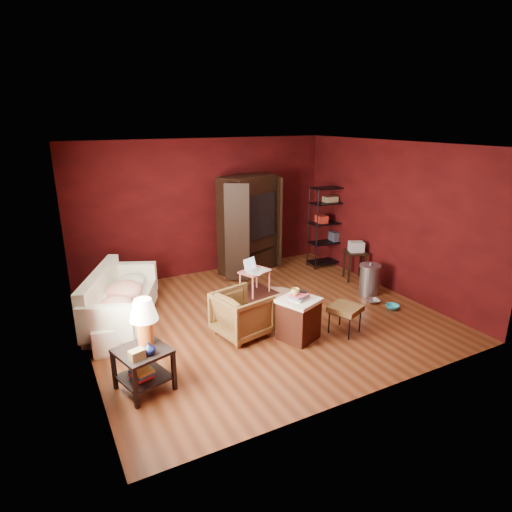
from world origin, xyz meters
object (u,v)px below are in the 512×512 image
(laptop_desk, at_px, (255,273))
(side_table, at_px, (143,336))
(sofa, at_px, (117,303))
(hamper, at_px, (298,318))
(tv_armoire, at_px, (249,223))
(armchair, at_px, (242,312))
(wire_shelving, at_px, (329,223))

(laptop_desk, bearing_deg, side_table, -163.97)
(laptop_desk, bearing_deg, sofa, 161.13)
(side_table, height_order, laptop_desk, side_table)
(hamper, xyz_separation_m, tv_armoire, (0.70, 3.01, 0.74))
(sofa, height_order, hamper, sofa)
(tv_armoire, bearing_deg, hamper, -125.06)
(armchair, bearing_deg, side_table, 99.46)
(armchair, distance_m, wire_shelving, 3.79)
(wire_shelving, bearing_deg, tv_armoire, 168.87)
(tv_armoire, bearing_deg, side_table, -155.82)
(armchair, distance_m, hamper, 0.85)
(hamper, distance_m, wire_shelving, 3.58)
(sofa, distance_m, side_table, 1.85)
(hamper, height_order, wire_shelving, wire_shelving)
(armchair, height_order, tv_armoire, tv_armoire)
(side_table, bearing_deg, laptop_desk, 37.61)
(sofa, xyz_separation_m, side_table, (-0.01, -1.83, 0.29))
(side_table, distance_m, tv_armoire, 4.37)
(side_table, distance_m, laptop_desk, 3.20)
(armchair, xyz_separation_m, tv_armoire, (1.39, 2.51, 0.69))
(side_table, relative_size, laptop_desk, 1.67)
(hamper, height_order, laptop_desk, hamper)
(hamper, bearing_deg, sofa, 143.66)
(laptop_desk, bearing_deg, armchair, -145.98)
(armchair, xyz_separation_m, wire_shelving, (3.14, 2.03, 0.59))
(sofa, height_order, wire_shelving, wire_shelving)
(hamper, bearing_deg, armchair, 144.09)
(sofa, distance_m, laptop_desk, 2.53)
(sofa, height_order, armchair, sofa)
(armchair, relative_size, wire_shelving, 0.43)
(laptop_desk, xyz_separation_m, tv_armoire, (0.49, 1.19, 0.65))
(sofa, bearing_deg, side_table, -172.29)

